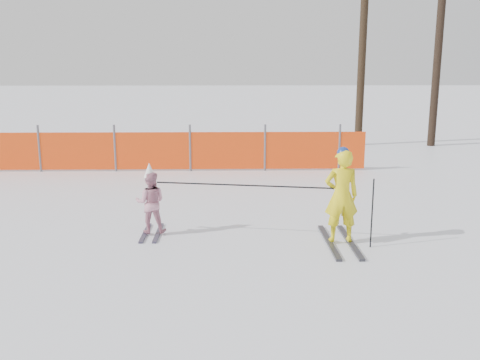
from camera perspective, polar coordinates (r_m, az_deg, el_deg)
ground at (r=8.44m, az=0.07°, el=-7.38°), size 120.00×120.00×0.00m
adult at (r=8.64m, az=10.76°, el=-1.75°), size 0.56×1.67×1.58m
child at (r=9.13m, az=-9.52°, el=-2.32°), size 0.52×1.03×1.23m
ski_poles at (r=8.62m, az=4.04°, el=-1.37°), size 3.45×0.75×1.11m
safety_fence at (r=15.07m, az=-19.46°, el=2.94°), size 16.72×0.06×1.25m
tree_trunks at (r=19.42m, az=16.48°, el=12.23°), size 2.78×0.50×6.20m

